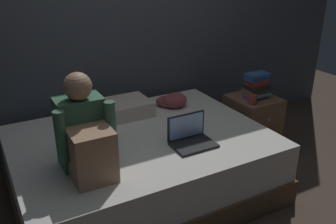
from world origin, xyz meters
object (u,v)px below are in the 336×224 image
(bed, at_px, (142,164))
(book_stack, at_px, (256,86))
(laptop, at_px, (191,137))
(clothes_pile, at_px, (172,100))
(mug, at_px, (253,99))
(nightstand, at_px, (252,123))
(person_sitting, at_px, (85,136))
(pillow, at_px, (118,109))

(bed, height_order, book_stack, book_stack)
(laptop, relative_size, book_stack, 1.26)
(clothes_pile, bearing_deg, book_stack, -20.59)
(mug, bearing_deg, nightstand, 42.69)
(person_sitting, bearing_deg, nightstand, 13.55)
(bed, relative_size, book_stack, 7.84)
(pillow, height_order, mug, pillow)
(nightstand, bearing_deg, laptop, -155.86)
(laptop, bearing_deg, bed, 132.02)
(bed, relative_size, pillow, 3.57)
(bed, xyz_separation_m, nightstand, (1.30, 0.16, 0.02))
(book_stack, distance_m, clothes_pile, 0.83)
(nightstand, relative_size, person_sitting, 0.85)
(pillow, distance_m, mug, 1.25)
(laptop, xyz_separation_m, clothes_pile, (0.26, 0.73, 0.00))
(laptop, bearing_deg, pillow, 110.37)
(person_sitting, distance_m, book_stack, 1.87)
(person_sitting, bearing_deg, clothes_pile, 34.22)
(person_sitting, bearing_deg, book_stack, 13.12)
(bed, xyz_separation_m, person_sitting, (-0.52, -0.28, 0.51))
(bed, distance_m, person_sitting, 0.78)
(mug, bearing_deg, bed, -178.21)
(pillow, xyz_separation_m, book_stack, (1.30, -0.31, 0.09))
(pillow, bearing_deg, book_stack, -13.29)
(bed, height_order, laptop, laptop)
(nightstand, distance_m, book_stack, 0.40)
(person_sitting, relative_size, clothes_pile, 2.11)
(nightstand, height_order, clothes_pile, clothes_pile)
(book_stack, distance_m, mug, 0.18)
(bed, distance_m, nightstand, 1.31)
(bed, xyz_separation_m, mug, (1.17, 0.04, 0.34))
(laptop, bearing_deg, nightstand, 24.14)
(laptop, relative_size, clothes_pile, 1.03)
(laptop, bearing_deg, book_stack, 23.48)
(nightstand, xyz_separation_m, laptop, (-1.03, -0.46, 0.30))
(book_stack, xyz_separation_m, clothes_pile, (-0.77, 0.29, -0.10))
(mug, xyz_separation_m, clothes_pile, (-0.64, 0.39, -0.02))
(nightstand, bearing_deg, bed, -173.14)
(laptop, distance_m, book_stack, 1.12)
(person_sitting, relative_size, book_stack, 2.57)
(person_sitting, relative_size, laptop, 2.05)
(bed, bearing_deg, mug, 1.79)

